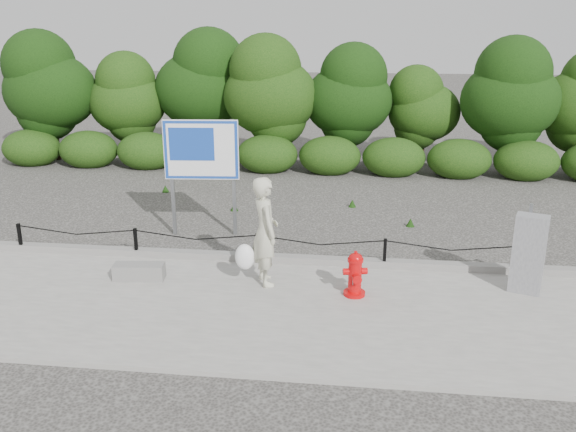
# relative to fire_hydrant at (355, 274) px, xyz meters

# --- Properties ---
(ground) EXTENTS (90.00, 90.00, 0.00)m
(ground) POSITION_rel_fire_hydrant_xyz_m (-1.95, 1.31, -0.47)
(ground) COLOR #2D2B28
(ground) RESTS_ON ground
(sidewalk) EXTENTS (14.00, 4.00, 0.08)m
(sidewalk) POSITION_rel_fire_hydrant_xyz_m (-1.95, -0.69, -0.43)
(sidewalk) COLOR gray
(sidewalk) RESTS_ON ground
(curb) EXTENTS (14.00, 0.22, 0.14)m
(curb) POSITION_rel_fire_hydrant_xyz_m (-1.95, 1.36, -0.32)
(curb) COLOR slate
(curb) RESTS_ON sidewalk
(chain_barrier) EXTENTS (10.06, 0.06, 0.60)m
(chain_barrier) POSITION_rel_fire_hydrant_xyz_m (-1.95, 1.31, -0.01)
(chain_barrier) COLOR black
(chain_barrier) RESTS_ON sidewalk
(treeline) EXTENTS (20.28, 3.55, 4.32)m
(treeline) POSITION_rel_fire_hydrant_xyz_m (-2.23, 10.22, 1.93)
(treeline) COLOR black
(treeline) RESTS_ON ground
(fire_hydrant) EXTENTS (0.45, 0.47, 0.82)m
(fire_hydrant) POSITION_rel_fire_hydrant_xyz_m (0.00, 0.00, 0.00)
(fire_hydrant) COLOR red
(fire_hydrant) RESTS_ON sidewalk
(pedestrian) EXTENTS (0.90, 0.86, 2.00)m
(pedestrian) POSITION_rel_fire_hydrant_xyz_m (-1.65, 0.33, 0.58)
(pedestrian) COLOR beige
(pedestrian) RESTS_ON sidewalk
(concrete_block) EXTENTS (0.96, 0.42, 0.30)m
(concrete_block) POSITION_rel_fire_hydrant_xyz_m (-3.99, 0.21, -0.24)
(concrete_block) COLOR slate
(concrete_block) RESTS_ON sidewalk
(utility_cabinet) EXTENTS (0.61, 0.47, 1.57)m
(utility_cabinet) POSITION_rel_fire_hydrant_xyz_m (3.00, 0.53, 0.32)
(utility_cabinet) COLOR #949497
(utility_cabinet) RESTS_ON sidewalk
(advertising_sign) EXTENTS (1.64, 0.27, 2.63)m
(advertising_sign) POSITION_rel_fire_hydrant_xyz_m (-3.45, 2.94, 1.38)
(advertising_sign) COLOR slate
(advertising_sign) RESTS_ON ground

